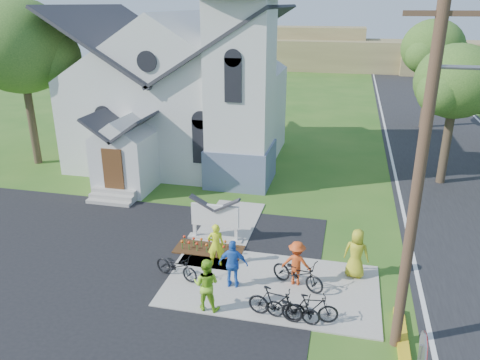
% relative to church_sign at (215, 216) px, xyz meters
% --- Properties ---
extents(ground, '(120.00, 120.00, 0.00)m').
position_rel_church_sign_xyz_m(ground, '(1.20, -3.20, -1.03)').
color(ground, '#2D5E1A').
rests_on(ground, ground).
extents(road, '(8.00, 90.00, 0.02)m').
position_rel_church_sign_xyz_m(road, '(11.20, 11.80, -1.02)').
color(road, black).
rests_on(road, ground).
extents(sidewalk, '(7.00, 4.00, 0.05)m').
position_rel_church_sign_xyz_m(sidewalk, '(2.70, -2.70, -1.00)').
color(sidewalk, '#9F9A8F').
rests_on(sidewalk, ground).
extents(church, '(12.35, 12.00, 13.00)m').
position_rel_church_sign_xyz_m(church, '(-4.28, 9.28, 4.22)').
color(church, silver).
rests_on(church, ground).
extents(church_sign, '(2.20, 0.40, 1.70)m').
position_rel_church_sign_xyz_m(church_sign, '(0.00, 0.00, 0.00)').
color(church_sign, '#9F9A8F').
rests_on(church_sign, ground).
extents(flower_bed, '(2.60, 1.10, 0.07)m').
position_rel_church_sign_xyz_m(flower_bed, '(0.00, -0.90, -0.99)').
color(flower_bed, '#341B0E').
rests_on(flower_bed, ground).
extents(utility_pole, '(3.45, 0.28, 10.00)m').
position_rel_church_sign_xyz_m(utility_pole, '(6.56, -4.70, 4.38)').
color(utility_pole, '#473023').
rests_on(utility_pole, ground).
extents(tree_lot_corner, '(5.60, 5.60, 9.15)m').
position_rel_church_sign_xyz_m(tree_lot_corner, '(-12.80, 6.80, 5.58)').
color(tree_lot_corner, '#35291D').
rests_on(tree_lot_corner, ground).
extents(tree_road_near, '(4.00, 4.00, 7.05)m').
position_rel_church_sign_xyz_m(tree_road_near, '(9.70, 8.80, 4.18)').
color(tree_road_near, '#35291D').
rests_on(tree_road_near, ground).
extents(tree_road_mid, '(4.40, 4.40, 7.80)m').
position_rel_church_sign_xyz_m(tree_road_mid, '(10.20, 20.80, 4.75)').
color(tree_road_mid, '#35291D').
rests_on(tree_road_mid, ground).
extents(distant_hills, '(61.00, 10.00, 5.60)m').
position_rel_church_sign_xyz_m(distant_hills, '(4.56, 53.13, 1.15)').
color(distant_hills, olive).
rests_on(distant_hills, ground).
extents(cyclist_0, '(0.67, 0.54, 1.60)m').
position_rel_church_sign_xyz_m(cyclist_0, '(0.58, -1.90, -0.17)').
color(cyclist_0, '#D9EE1C').
rests_on(cyclist_0, sidewalk).
extents(bike_0, '(1.80, 1.07, 0.89)m').
position_rel_church_sign_xyz_m(bike_0, '(-0.50, -3.00, -0.53)').
color(bike_0, black).
rests_on(bike_0, sidewalk).
extents(cyclist_1, '(0.84, 0.66, 1.69)m').
position_rel_church_sign_xyz_m(cyclist_1, '(1.00, -4.40, -0.13)').
color(cyclist_1, '#93D928').
rests_on(cyclist_1, sidewalk).
extents(bike_1, '(1.75, 0.75, 1.02)m').
position_rel_church_sign_xyz_m(bike_1, '(3.10, -4.40, -0.47)').
color(bike_1, black).
rests_on(bike_1, sidewalk).
extents(cyclist_2, '(1.00, 0.47, 1.66)m').
position_rel_church_sign_xyz_m(cyclist_2, '(1.49, -3.06, -0.15)').
color(cyclist_2, blue).
rests_on(cyclist_2, sidewalk).
extents(bike_2, '(1.67, 0.76, 0.85)m').
position_rel_church_sign_xyz_m(bike_2, '(3.63, -4.40, -0.55)').
color(bike_2, black).
rests_on(bike_2, sidewalk).
extents(cyclist_3, '(1.04, 0.65, 1.54)m').
position_rel_church_sign_xyz_m(cyclist_3, '(3.48, -2.43, -0.21)').
color(cyclist_3, '#D74817').
rests_on(cyclist_3, sidewalk).
extents(bike_3, '(1.60, 0.64, 0.93)m').
position_rel_church_sign_xyz_m(bike_3, '(4.17, -4.35, -0.51)').
color(bike_3, black).
rests_on(bike_3, sidewalk).
extents(cyclist_4, '(0.94, 0.71, 1.74)m').
position_rel_church_sign_xyz_m(cyclist_4, '(5.38, -1.50, -0.11)').
color(cyclist_4, gold).
rests_on(cyclist_4, sidewalk).
extents(bike_4, '(1.99, 1.37, 0.99)m').
position_rel_church_sign_xyz_m(bike_4, '(3.56, -2.60, -0.48)').
color(bike_4, black).
rests_on(bike_4, sidewalk).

